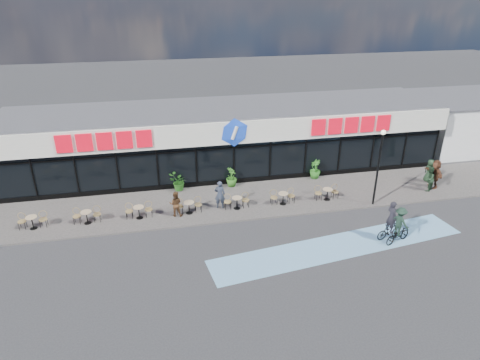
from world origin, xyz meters
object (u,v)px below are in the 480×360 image
object	(u,v)px
cyclist_b	(390,225)
potted_plant_right	(315,169)
lamp_post	(379,161)
patron_right	(176,204)
pedestrian_b	(430,171)
pedestrian_a	(435,174)
pedestrian_c	(429,179)
potted_plant_mid	(231,177)
patron_left	(220,194)
cyclist_a	(399,228)
bistro_set_0	(32,221)
potted_plant_left	(178,182)

from	to	relation	value
cyclist_b	potted_plant_right	bearing A→B (deg)	98.43
lamp_post	cyclist_b	size ratio (longest dim) A/B	2.14
patron_right	potted_plant_right	bearing A→B (deg)	-149.68
pedestrian_b	pedestrian_a	bearing A→B (deg)	153.25
potted_plant_right	pedestrian_a	xyz separation A→B (m)	(7.20, -2.96, 0.29)
potted_plant_right	pedestrian_c	world-z (taller)	pedestrian_c
potted_plant_mid	lamp_post	bearing A→B (deg)	-27.99
potted_plant_right	patron_left	size ratio (longest dim) A/B	0.76
patron_left	cyclist_a	xyz separation A→B (m)	(8.58, -5.48, -0.11)
potted_plant_mid	patron_left	world-z (taller)	patron_left
pedestrian_b	potted_plant_mid	bearing A→B (deg)	67.18
potted_plant_right	patron_right	xyz separation A→B (m)	(-9.81, -3.39, 0.10)
pedestrian_a	pedestrian_c	size ratio (longest dim) A/B	1.15
pedestrian_a	cyclist_a	distance (m)	7.95
bistro_set_0	potted_plant_mid	xyz separation A→B (m)	(11.77, 3.08, 0.19)
pedestrian_b	bistro_set_0	bearing A→B (deg)	78.26
potted_plant_mid	pedestrian_c	bearing A→B (deg)	-14.63
patron_left	patron_right	world-z (taller)	patron_left
lamp_post	patron_left	world-z (taller)	lamp_post
potted_plant_mid	cyclist_a	distance (m)	11.11
potted_plant_right	pedestrian_c	bearing A→B (deg)	-27.14
pedestrian_c	pedestrian_a	bearing A→B (deg)	172.67
potted_plant_left	cyclist_a	distance (m)	13.71
patron_left	pedestrian_b	xyz separation A→B (m)	(14.53, 0.81, -0.07)
bistro_set_0	pedestrian_a	size ratio (longest dim) A/B	0.80
pedestrian_a	pedestrian_b	xyz separation A→B (m)	(0.19, 0.83, -0.16)
bistro_set_0	patron_left	world-z (taller)	patron_left
patron_right	pedestrian_a	bearing A→B (deg)	-167.28
pedestrian_c	potted_plant_mid	bearing A→B (deg)	-52.72
lamp_post	pedestrian_a	size ratio (longest dim) A/B	2.48
patron_left	pedestrian_a	distance (m)	14.35
potted_plant_right	pedestrian_b	xyz separation A→B (m)	(7.38, -2.13, 0.14)
potted_plant_left	lamp_post	bearing A→B (deg)	-20.38
bistro_set_0	patron_left	bearing A→B (deg)	1.30
pedestrian_b	cyclist_b	size ratio (longest dim) A/B	0.72
potted_plant_right	patron_right	bearing A→B (deg)	-160.94
potted_plant_mid	pedestrian_c	size ratio (longest dim) A/B	0.77
bistro_set_0	pedestrian_c	bearing A→B (deg)	-0.40
pedestrian_b	cyclist_b	world-z (taller)	cyclist_b
lamp_post	pedestrian_a	xyz separation A→B (m)	(5.04, 1.43, -1.90)
lamp_post	potted_plant_left	xyz separation A→B (m)	(-11.59, 4.31, -2.26)
potted_plant_left	pedestrian_a	distance (m)	16.89
pedestrian_b	pedestrian_c	size ratio (longest dim) A/B	0.97
lamp_post	pedestrian_a	world-z (taller)	lamp_post
lamp_post	bistro_set_0	distance (m)	20.02
bistro_set_0	potted_plant_left	xyz separation A→B (m)	(8.25, 3.10, 0.15)
lamp_post	pedestrian_b	size ratio (longest dim) A/B	2.96
potted_plant_mid	cyclist_a	world-z (taller)	cyclist_a
lamp_post	patron_right	bearing A→B (deg)	175.24
pedestrian_c	potted_plant_left	bearing A→B (deg)	-49.65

